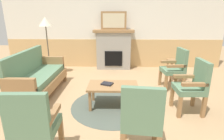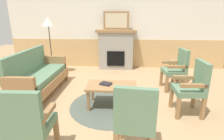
{
  "view_description": "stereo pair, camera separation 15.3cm",
  "coord_description": "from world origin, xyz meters",
  "px_view_note": "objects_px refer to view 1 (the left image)",
  "views": [
    {
      "loc": [
        0.1,
        -3.47,
        1.72
      ],
      "look_at": [
        0.0,
        0.35,
        0.55
      ],
      "focal_mm": 28.69,
      "sensor_mm": 36.0,
      "label": 1
    },
    {
      "loc": [
        0.25,
        -3.46,
        1.72
      ],
      "look_at": [
        0.0,
        0.35,
        0.55
      ],
      "focal_mm": 28.69,
      "sensor_mm": 36.0,
      "label": 2
    }
  ],
  "objects_px": {
    "framed_picture": "(114,21)",
    "armchair_near_fireplace": "(193,84)",
    "couch": "(38,77)",
    "armchair_front_center": "(141,117)",
    "coffee_table": "(113,88)",
    "armchair_front_left": "(34,124)",
    "floor_lamp_by_couch": "(46,25)",
    "fireplace": "(114,49)",
    "side_table": "(176,64)",
    "book_on_table": "(107,84)",
    "armchair_by_window_left": "(176,67)"
  },
  "relations": [
    {
      "from": "fireplace",
      "to": "floor_lamp_by_couch",
      "type": "xyz_separation_m",
      "value": [
        -1.88,
        -0.76,
        0.8
      ]
    },
    {
      "from": "couch",
      "to": "fireplace",
      "type": "bearing_deg",
      "value": 51.8
    },
    {
      "from": "armchair_by_window_left",
      "to": "floor_lamp_by_couch",
      "type": "bearing_deg",
      "value": 164.91
    },
    {
      "from": "armchair_by_window_left",
      "to": "floor_lamp_by_couch",
      "type": "height_order",
      "value": "floor_lamp_by_couch"
    },
    {
      "from": "couch",
      "to": "armchair_front_left",
      "type": "xyz_separation_m",
      "value": [
        0.82,
        -1.98,
        0.14
      ]
    },
    {
      "from": "coffee_table",
      "to": "fireplace",
      "type": "bearing_deg",
      "value": 90.76
    },
    {
      "from": "armchair_by_window_left",
      "to": "side_table",
      "type": "xyz_separation_m",
      "value": [
        0.22,
        0.62,
        -0.1
      ]
    },
    {
      "from": "coffee_table",
      "to": "armchair_by_window_left",
      "type": "height_order",
      "value": "armchair_by_window_left"
    },
    {
      "from": "book_on_table",
      "to": "armchair_by_window_left",
      "type": "height_order",
      "value": "armchair_by_window_left"
    },
    {
      "from": "fireplace",
      "to": "armchair_by_window_left",
      "type": "distance_m",
      "value": 2.26
    },
    {
      "from": "side_table",
      "to": "book_on_table",
      "type": "bearing_deg",
      "value": -139.68
    },
    {
      "from": "armchair_near_fireplace",
      "to": "armchair_front_left",
      "type": "relative_size",
      "value": 1.0
    },
    {
      "from": "armchair_front_center",
      "to": "side_table",
      "type": "distance_m",
      "value": 3.14
    },
    {
      "from": "couch",
      "to": "armchair_near_fireplace",
      "type": "relative_size",
      "value": 1.84
    },
    {
      "from": "fireplace",
      "to": "couch",
      "type": "distance_m",
      "value": 2.69
    },
    {
      "from": "coffee_table",
      "to": "book_on_table",
      "type": "bearing_deg",
      "value": 169.05
    },
    {
      "from": "fireplace",
      "to": "armchair_by_window_left",
      "type": "xyz_separation_m",
      "value": [
        1.51,
        -1.67,
        -0.11
      ]
    },
    {
      "from": "framed_picture",
      "to": "armchair_front_center",
      "type": "xyz_separation_m",
      "value": [
        0.41,
        -3.9,
        -1.02
      ]
    },
    {
      "from": "side_table",
      "to": "floor_lamp_by_couch",
      "type": "bearing_deg",
      "value": 175.3
    },
    {
      "from": "couch",
      "to": "armchair_by_window_left",
      "type": "bearing_deg",
      "value": 7.8
    },
    {
      "from": "side_table",
      "to": "floor_lamp_by_couch",
      "type": "xyz_separation_m",
      "value": [
        -3.61,
        0.3,
        1.02
      ]
    },
    {
      "from": "armchair_front_center",
      "to": "floor_lamp_by_couch",
      "type": "relative_size",
      "value": 0.58
    },
    {
      "from": "fireplace",
      "to": "book_on_table",
      "type": "relative_size",
      "value": 6.26
    },
    {
      "from": "armchair_by_window_left",
      "to": "armchair_front_center",
      "type": "xyz_separation_m",
      "value": [
        -1.11,
        -2.23,
        0.0
      ]
    },
    {
      "from": "couch",
      "to": "armchair_by_window_left",
      "type": "distance_m",
      "value": 3.2
    },
    {
      "from": "floor_lamp_by_couch",
      "to": "framed_picture",
      "type": "bearing_deg",
      "value": 21.96
    },
    {
      "from": "armchair_front_left",
      "to": "book_on_table",
      "type": "bearing_deg",
      "value": 63.06
    },
    {
      "from": "couch",
      "to": "armchair_front_center",
      "type": "bearing_deg",
      "value": -40.99
    },
    {
      "from": "book_on_table",
      "to": "floor_lamp_by_couch",
      "type": "xyz_separation_m",
      "value": [
        -1.8,
        1.84,
        1.0
      ]
    },
    {
      "from": "fireplace",
      "to": "book_on_table",
      "type": "height_order",
      "value": "fireplace"
    },
    {
      "from": "framed_picture",
      "to": "side_table",
      "type": "relative_size",
      "value": 1.45
    },
    {
      "from": "fireplace",
      "to": "couch",
      "type": "relative_size",
      "value": 0.72
    },
    {
      "from": "floor_lamp_by_couch",
      "to": "armchair_front_center",
      "type": "bearing_deg",
      "value": -53.97
    },
    {
      "from": "book_on_table",
      "to": "armchair_by_window_left",
      "type": "relative_size",
      "value": 0.21
    },
    {
      "from": "couch",
      "to": "book_on_table",
      "type": "bearing_deg",
      "value": -17.18
    },
    {
      "from": "armchair_front_left",
      "to": "framed_picture",
      "type": "bearing_deg",
      "value": 78.42
    },
    {
      "from": "framed_picture",
      "to": "armchair_by_window_left",
      "type": "height_order",
      "value": "framed_picture"
    },
    {
      "from": "armchair_front_left",
      "to": "side_table",
      "type": "relative_size",
      "value": 1.78
    },
    {
      "from": "coffee_table",
      "to": "book_on_table",
      "type": "xyz_separation_m",
      "value": [
        -0.11,
        0.02,
        0.07
      ]
    },
    {
      "from": "couch",
      "to": "floor_lamp_by_couch",
      "type": "height_order",
      "value": "floor_lamp_by_couch"
    },
    {
      "from": "armchair_near_fireplace",
      "to": "floor_lamp_by_couch",
      "type": "height_order",
      "value": "floor_lamp_by_couch"
    },
    {
      "from": "framed_picture",
      "to": "armchair_near_fireplace",
      "type": "xyz_separation_m",
      "value": [
        1.48,
        -2.8,
        -1.02
      ]
    },
    {
      "from": "fireplace",
      "to": "floor_lamp_by_couch",
      "type": "relative_size",
      "value": 0.77
    },
    {
      "from": "coffee_table",
      "to": "armchair_front_left",
      "type": "xyz_separation_m",
      "value": [
        -0.87,
        -1.47,
        0.15
      ]
    },
    {
      "from": "couch",
      "to": "side_table",
      "type": "distance_m",
      "value": 3.55
    },
    {
      "from": "framed_picture",
      "to": "floor_lamp_by_couch",
      "type": "relative_size",
      "value": 0.48
    },
    {
      "from": "armchair_front_left",
      "to": "armchair_front_center",
      "type": "bearing_deg",
      "value": 8.34
    },
    {
      "from": "couch",
      "to": "floor_lamp_by_couch",
      "type": "xyz_separation_m",
      "value": [
        -0.22,
        1.35,
        1.05
      ]
    },
    {
      "from": "armchair_front_left",
      "to": "fireplace",
      "type": "bearing_deg",
      "value": 78.42
    },
    {
      "from": "fireplace",
      "to": "coffee_table",
      "type": "bearing_deg",
      "value": -89.24
    }
  ]
}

